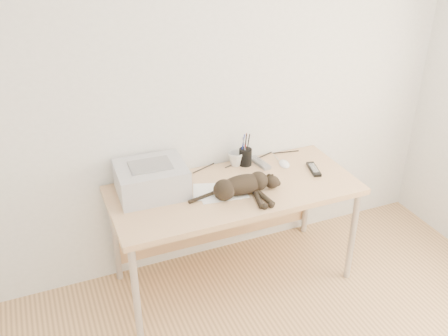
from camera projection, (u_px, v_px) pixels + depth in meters
name	position (u px, v px, depth m)	size (l,w,h in m)	color
wall_back	(213.00, 87.00, 3.23)	(3.50, 3.50, 0.00)	white
desk	(229.00, 199.00, 3.34)	(1.60, 0.70, 0.74)	tan
printer	(151.00, 179.00, 3.10)	(0.44, 0.38, 0.20)	#B7B7BC
papers	(220.00, 192.00, 3.15)	(0.36, 0.29, 0.01)	white
cat	(240.00, 187.00, 3.09)	(0.60, 0.28, 0.14)	black
mug	(236.00, 159.00, 3.45)	(0.11, 0.11, 0.10)	silver
pen_cup	(245.00, 157.00, 3.45)	(0.09, 0.09, 0.23)	black
remote_grey	(260.00, 163.00, 3.48)	(0.06, 0.20, 0.02)	gray
remote_black	(314.00, 169.00, 3.40)	(0.05, 0.19, 0.02)	black
mouse	(284.00, 162.00, 3.47)	(0.07, 0.12, 0.04)	white
cable_tangle	(217.00, 166.00, 3.45)	(1.36, 0.08, 0.01)	black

